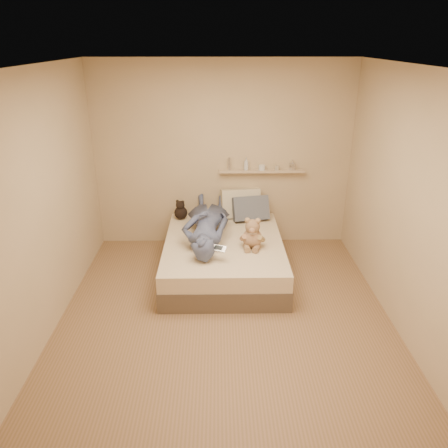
{
  "coord_description": "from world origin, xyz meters",
  "views": [
    {
      "loc": [
        -0.07,
        -4.08,
        2.82
      ],
      "look_at": [
        0.0,
        0.65,
        0.8
      ],
      "focal_mm": 35.0,
      "sensor_mm": 36.0,
      "label": 1
    }
  ],
  "objects_px": {
    "teddy_bear": "(252,235)",
    "pillow_cream": "(241,203)",
    "game_console": "(218,248)",
    "wall_shelf": "(262,171)",
    "bed": "(224,256)",
    "dark_plush": "(181,211)",
    "pillow_grey": "(251,209)",
    "person": "(207,223)"
  },
  "relations": [
    {
      "from": "game_console",
      "to": "person",
      "type": "relative_size",
      "value": 0.12
    },
    {
      "from": "game_console",
      "to": "pillow_cream",
      "type": "bearing_deg",
      "value": 76.78
    },
    {
      "from": "bed",
      "to": "game_console",
      "type": "relative_size",
      "value": 9.73
    },
    {
      "from": "wall_shelf",
      "to": "game_console",
      "type": "bearing_deg",
      "value": -113.05
    },
    {
      "from": "pillow_grey",
      "to": "person",
      "type": "relative_size",
      "value": 0.31
    },
    {
      "from": "bed",
      "to": "game_console",
      "type": "bearing_deg",
      "value": -97.07
    },
    {
      "from": "dark_plush",
      "to": "person",
      "type": "xyz_separation_m",
      "value": [
        0.38,
        -0.59,
        0.07
      ]
    },
    {
      "from": "game_console",
      "to": "wall_shelf",
      "type": "height_order",
      "value": "wall_shelf"
    },
    {
      "from": "teddy_bear",
      "to": "pillow_grey",
      "type": "bearing_deg",
      "value": 87.2
    },
    {
      "from": "bed",
      "to": "pillow_grey",
      "type": "xyz_separation_m",
      "value": [
        0.39,
        0.69,
        0.4
      ]
    },
    {
      "from": "game_console",
      "to": "pillow_grey",
      "type": "height_order",
      "value": "pillow_grey"
    },
    {
      "from": "bed",
      "to": "pillow_cream",
      "type": "bearing_deg",
      "value": 72.91
    },
    {
      "from": "teddy_bear",
      "to": "dark_plush",
      "type": "bearing_deg",
      "value": 135.19
    },
    {
      "from": "bed",
      "to": "teddy_bear",
      "type": "xyz_separation_m",
      "value": [
        0.35,
        -0.2,
        0.39
      ]
    },
    {
      "from": "game_console",
      "to": "bed",
      "type": "bearing_deg",
      "value": 82.93
    },
    {
      "from": "dark_plush",
      "to": "pillow_grey",
      "type": "relative_size",
      "value": 0.57
    },
    {
      "from": "person",
      "to": "dark_plush",
      "type": "bearing_deg",
      "value": -54.63
    },
    {
      "from": "teddy_bear",
      "to": "pillow_cream",
      "type": "relative_size",
      "value": 0.72
    },
    {
      "from": "teddy_bear",
      "to": "dark_plush",
      "type": "distance_m",
      "value": 1.33
    },
    {
      "from": "teddy_bear",
      "to": "dark_plush",
      "type": "height_order",
      "value": "teddy_bear"
    },
    {
      "from": "teddy_bear",
      "to": "pillow_cream",
      "type": "height_order",
      "value": "pillow_cream"
    },
    {
      "from": "pillow_grey",
      "to": "wall_shelf",
      "type": "xyz_separation_m",
      "value": [
        0.16,
        0.22,
        0.48
      ]
    },
    {
      "from": "game_console",
      "to": "teddy_bear",
      "type": "height_order",
      "value": "teddy_bear"
    },
    {
      "from": "pillow_grey",
      "to": "wall_shelf",
      "type": "relative_size",
      "value": 0.42
    },
    {
      "from": "pillow_grey",
      "to": "person",
      "type": "xyz_separation_m",
      "value": [
        -0.61,
        -0.55,
        0.02
      ]
    },
    {
      "from": "game_console",
      "to": "wall_shelf",
      "type": "relative_size",
      "value": 0.16
    },
    {
      "from": "game_console",
      "to": "pillow_cream",
      "type": "height_order",
      "value": "pillow_cream"
    },
    {
      "from": "pillow_cream",
      "to": "wall_shelf",
      "type": "relative_size",
      "value": 0.46
    },
    {
      "from": "teddy_bear",
      "to": "wall_shelf",
      "type": "height_order",
      "value": "wall_shelf"
    },
    {
      "from": "bed",
      "to": "dark_plush",
      "type": "xyz_separation_m",
      "value": [
        -0.6,
        0.73,
        0.35
      ]
    },
    {
      "from": "teddy_bear",
      "to": "person",
      "type": "distance_m",
      "value": 0.66
    },
    {
      "from": "pillow_cream",
      "to": "pillow_grey",
      "type": "bearing_deg",
      "value": -46.25
    },
    {
      "from": "bed",
      "to": "person",
      "type": "height_order",
      "value": "person"
    },
    {
      "from": "bed",
      "to": "pillow_grey",
      "type": "height_order",
      "value": "pillow_grey"
    },
    {
      "from": "teddy_bear",
      "to": "pillow_cream",
      "type": "xyz_separation_m",
      "value": [
        -0.09,
        1.03,
        0.04
      ]
    },
    {
      "from": "pillow_cream",
      "to": "wall_shelf",
      "type": "xyz_separation_m",
      "value": [
        0.29,
        0.08,
        0.45
      ]
    },
    {
      "from": "bed",
      "to": "dark_plush",
      "type": "distance_m",
      "value": 1.01
    },
    {
      "from": "wall_shelf",
      "to": "pillow_grey",
      "type": "bearing_deg",
      "value": -126.3
    },
    {
      "from": "bed",
      "to": "dark_plush",
      "type": "height_order",
      "value": "dark_plush"
    },
    {
      "from": "dark_plush",
      "to": "person",
      "type": "bearing_deg",
      "value": -57.45
    },
    {
      "from": "bed",
      "to": "wall_shelf",
      "type": "distance_m",
      "value": 1.38
    },
    {
      "from": "game_console",
      "to": "teddy_bear",
      "type": "relative_size",
      "value": 0.49
    }
  ]
}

